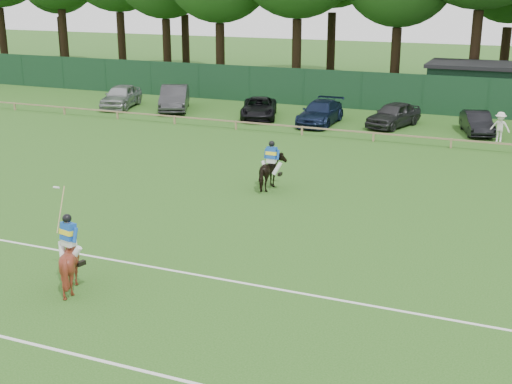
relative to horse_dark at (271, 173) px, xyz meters
The scene contains 17 objects.
ground 7.85m from the horse_dark, 84.06° to the right, with size 160.00×160.00×0.00m, color #1E4C14.
horse_dark is the anchor object (origin of this frame).
horse_chestnut 10.97m from the horse_dark, 98.84° to the right, with size 1.27×1.43×1.57m, color maroon.
sedan_silver 21.27m from the horse_dark, 139.70° to the left, with size 1.80×4.48×1.53m, color #9DA0A2.
sedan_grey 18.92m from the horse_dark, 131.08° to the left, with size 1.69×4.86×1.60m, color #2D2D2F.
suv_black 15.25m from the horse_dark, 114.31° to the left, with size 2.07×4.48×1.24m, color black.
sedan_navy 13.71m from the horse_dark, 99.19° to the left, with size 1.92×4.71×1.37m, color #101A33.
hatch_grey 14.58m from the horse_dark, 82.23° to the left, with size 1.68×4.19×1.43m, color #2A292C.
estate_black 15.77m from the horse_dark, 65.04° to the left, with size 1.31×3.77×1.24m, color black.
spectator_left 15.01m from the horse_dark, 58.04° to the left, with size 1.02×0.59×1.59m, color silver.
rider_dark 0.67m from the horse_dark, 89.64° to the right, with size 0.94×0.37×1.41m.
rider_chestnut 11.01m from the horse_dark, 98.86° to the right, with size 0.93×0.70×2.05m.
pitch_lines 11.33m from the horse_dark, 85.89° to the right, with size 60.00×5.10×0.01m.
pitch_rail 10.26m from the horse_dark, 85.47° to the left, with size 62.10×0.10×0.50m.
perimeter_fence 19.25m from the horse_dark, 87.59° to the left, with size 92.08×0.08×2.50m.
utility_shed 23.26m from the horse_dark, 72.97° to the left, with size 8.40×4.40×3.04m.
tree_row 27.38m from the horse_dark, 84.11° to the left, with size 96.00×12.00×21.00m, color #26561C, non-canonical shape.
Camera 1 is at (8.89, -17.13, 8.14)m, focal length 48.00 mm.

